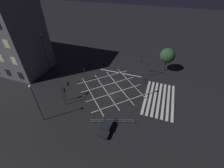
% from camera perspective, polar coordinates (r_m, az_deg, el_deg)
% --- Properties ---
extents(ground_plane, '(200.00, 200.00, 0.00)m').
position_cam_1_polar(ground_plane, '(33.90, 0.00, -1.61)').
color(ground_plane, black).
extents(road_markings, '(16.58, 21.67, 0.01)m').
position_cam_1_polar(road_markings, '(33.09, 11.87, -3.74)').
color(road_markings, silver).
rests_on(road_markings, ground_plane).
extents(traffic_light_se_cross, '(0.36, 2.78, 4.46)m').
position_cam_1_polar(traffic_light_se_cross, '(37.44, 12.85, 7.61)').
color(traffic_light_se_cross, '#2D2D30').
rests_on(traffic_light_se_cross, ground_plane).
extents(traffic_light_nw_cross, '(0.36, 0.39, 3.35)m').
position_cam_1_polar(traffic_light_nw_cross, '(30.71, -17.56, -2.80)').
color(traffic_light_nw_cross, '#2D2D30').
rests_on(traffic_light_nw_cross, ground_plane).
extents(traffic_light_median_south, '(0.36, 0.39, 4.59)m').
position_cam_1_polar(traffic_light_median_south, '(30.65, 12.49, 0.22)').
color(traffic_light_median_south, '#2D2D30').
rests_on(traffic_light_median_south, ground_plane).
extents(traffic_light_median_north, '(0.36, 0.39, 3.41)m').
position_cam_1_polar(traffic_light_median_north, '(35.40, -10.65, 4.44)').
color(traffic_light_median_north, '#2D2D30').
rests_on(traffic_light_median_north, ground_plane).
extents(traffic_light_ne_cross, '(0.36, 0.39, 3.31)m').
position_cam_1_polar(traffic_light_ne_cross, '(41.13, -6.17, 9.75)').
color(traffic_light_ne_cross, '#2D2D30').
rests_on(traffic_light_ne_cross, ground_plane).
extents(traffic_light_nw_main, '(2.38, 0.36, 4.32)m').
position_cam_1_polar(traffic_light_nw_main, '(30.11, -17.16, -1.73)').
color(traffic_light_nw_main, '#2D2D30').
rests_on(traffic_light_nw_main, ground_plane).
extents(street_lamp_east, '(0.49, 0.49, 10.01)m').
position_cam_1_polar(street_lamp_east, '(39.95, -24.48, 12.66)').
color(street_lamp_east, '#2D2D30').
rests_on(street_lamp_east, ground_plane).
extents(street_lamp_west, '(0.46, 0.46, 7.89)m').
position_cam_1_polar(street_lamp_west, '(26.61, -27.30, -4.74)').
color(street_lamp_west, '#2D2D30').
rests_on(street_lamp_west, ground_plane).
extents(street_tree_near, '(3.68, 3.68, 6.29)m').
position_cam_1_polar(street_tree_near, '(40.15, 20.36, 10.15)').
color(street_tree_near, '#38281C').
rests_on(street_tree_near, ground_plane).
extents(waiting_car, '(4.26, 1.77, 1.20)m').
position_cam_1_polar(waiting_car, '(25.96, -2.03, -15.87)').
color(waiting_car, black).
rests_on(waiting_car, ground_plane).
extents(pedestrian_railing, '(2.50, 7.00, 1.05)m').
position_cam_1_polar(pedestrian_railing, '(26.51, 0.00, -13.92)').
color(pedestrian_railing, '#9EA0A5').
rests_on(pedestrian_railing, ground_plane).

